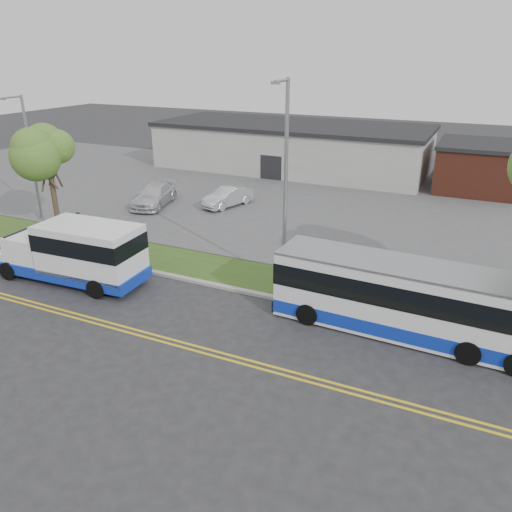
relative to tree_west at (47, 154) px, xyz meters
The scene contains 18 objects.
ground 13.43m from the tree_west, 14.93° to the right, with size 140.00×140.00×0.00m, color #28282B.
lane_line_north 14.83m from the tree_west, 30.43° to the right, with size 70.00×0.12×0.01m, color gold.
lane_line_south 14.97m from the tree_west, 31.49° to the right, with size 70.00×0.12×0.01m, color gold.
curb 13.19m from the tree_west, ahead, with size 80.00×0.30×0.15m, color #9E9B93.
verge 13.03m from the tree_west, ahead, with size 80.00×3.30×0.10m, color #264C19.
parking_lot 18.98m from the tree_west, 48.99° to the left, with size 80.00×25.00×0.10m, color #4C4C4F.
commercial_building 24.72m from the tree_west, 75.85° to the left, with size 25.40×10.40×4.35m.
brick_wing 32.19m from the tree_west, 45.38° to the left, with size 6.30×7.30×3.90m.
tree_west is the anchor object (origin of this frame).
streetlight_near 15.01m from the tree_west, ahead, with size 0.35×1.53×9.50m.
streetlight_far 4.62m from the tree_west, 151.02° to the left, with size 0.35×1.53×8.00m.
shuttle_bus 8.06m from the tree_west, 36.95° to the right, with size 8.02×3.00×3.03m.
transit_bus 21.63m from the tree_west, ahead, with size 10.80×2.93×2.97m.
pedestrian 4.49m from the tree_west, ahead, with size 0.64×0.42×1.75m, color black.
parked_car_a 12.59m from the tree_west, 57.24° to the left, with size 1.46×4.19×1.38m, color silver.
parked_car_b 9.07m from the tree_west, 79.67° to the left, with size 2.08×5.13×1.49m, color silver.
grocery_bag_left 5.08m from the tree_west, 12.86° to the right, with size 0.32×0.32×0.32m, color white.
grocery_bag_right 5.27m from the tree_west, ahead, with size 0.32×0.32×0.32m, color white.
Camera 1 is at (11.16, -17.89, 10.61)m, focal length 35.00 mm.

